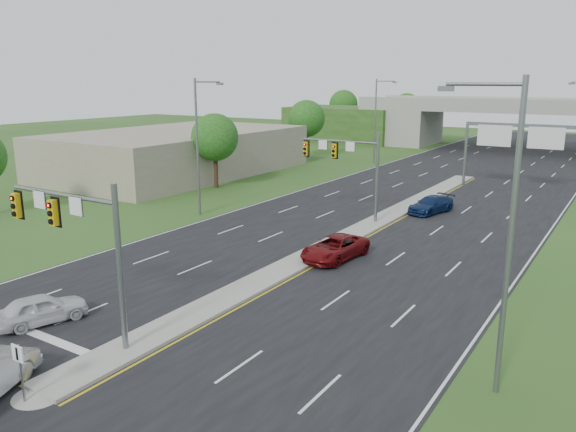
% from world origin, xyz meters
% --- Properties ---
extents(ground, '(240.00, 240.00, 0.00)m').
position_xyz_m(ground, '(0.00, 0.00, 0.00)').
color(ground, '#29491A').
rests_on(ground, ground).
extents(road, '(24.00, 160.00, 0.02)m').
position_xyz_m(road, '(0.00, 35.00, 0.01)').
color(road, black).
rests_on(road, ground).
extents(median, '(2.00, 54.00, 0.16)m').
position_xyz_m(median, '(0.00, 23.00, 0.10)').
color(median, gray).
rests_on(median, road).
extents(median_nose, '(2.00, 2.00, 0.16)m').
position_xyz_m(median_nose, '(0.00, -4.00, 0.10)').
color(median_nose, gray).
rests_on(median_nose, road).
extents(lane_markings, '(23.72, 160.00, 0.01)m').
position_xyz_m(lane_markings, '(-0.60, 28.91, 0.02)').
color(lane_markings, gold).
rests_on(lane_markings, road).
extents(signal_mast_near, '(6.62, 0.60, 7.00)m').
position_xyz_m(signal_mast_near, '(-2.26, -0.07, 4.73)').
color(signal_mast_near, slate).
rests_on(signal_mast_near, ground).
extents(signal_mast_far, '(6.62, 0.60, 7.00)m').
position_xyz_m(signal_mast_far, '(-2.26, 24.93, 4.73)').
color(signal_mast_far, slate).
rests_on(signal_mast_far, ground).
extents(keep_right_sign, '(0.60, 0.13, 2.20)m').
position_xyz_m(keep_right_sign, '(0.00, -4.53, 1.52)').
color(keep_right_sign, slate).
rests_on(keep_right_sign, ground).
extents(sign_gantry, '(11.58, 0.44, 6.67)m').
position_xyz_m(sign_gantry, '(6.68, 44.92, 5.24)').
color(sign_gantry, slate).
rests_on(sign_gantry, ground).
extents(overpass, '(80.00, 14.00, 8.10)m').
position_xyz_m(overpass, '(0.00, 80.00, 3.55)').
color(overpass, gray).
rests_on(overpass, ground).
extents(lightpole_l_mid, '(2.85, 0.25, 11.00)m').
position_xyz_m(lightpole_l_mid, '(-13.30, 20.00, 6.10)').
color(lightpole_l_mid, slate).
rests_on(lightpole_l_mid, ground).
extents(lightpole_l_far, '(2.85, 0.25, 11.00)m').
position_xyz_m(lightpole_l_far, '(-13.30, 55.00, 6.10)').
color(lightpole_l_far, slate).
rests_on(lightpole_l_far, ground).
extents(lightpole_r_near, '(2.85, 0.25, 11.00)m').
position_xyz_m(lightpole_r_near, '(13.30, 5.00, 6.10)').
color(lightpole_r_near, slate).
rests_on(lightpole_r_near, ground).
extents(tree_l_near, '(4.80, 4.80, 7.60)m').
position_xyz_m(tree_l_near, '(-20.00, 30.00, 5.18)').
color(tree_l_near, '#382316').
rests_on(tree_l_near, ground).
extents(tree_l_mid, '(5.20, 5.20, 8.12)m').
position_xyz_m(tree_l_mid, '(-24.00, 55.00, 5.51)').
color(tree_l_mid, '#382316').
rests_on(tree_l_mid, ground).
extents(tree_back_a, '(6.00, 6.00, 8.85)m').
position_xyz_m(tree_back_a, '(-38.00, 94.00, 5.84)').
color(tree_back_a, '#382316').
rests_on(tree_back_a, ground).
extents(tree_back_b, '(5.60, 5.60, 8.32)m').
position_xyz_m(tree_back_b, '(-24.00, 94.00, 5.51)').
color(tree_back_b, '#382316').
rests_on(tree_back_b, ground).
extents(commercial_building, '(18.00, 30.00, 5.00)m').
position_xyz_m(commercial_building, '(-30.00, 35.00, 2.50)').
color(commercial_building, gray).
rests_on(commercial_building, ground).
extents(car_white, '(2.81, 4.33, 1.37)m').
position_xyz_m(car_white, '(-5.37, -0.13, 0.71)').
color(car_white, silver).
rests_on(car_white, road).
extents(car_far_a, '(2.86, 5.35, 1.43)m').
position_xyz_m(car_far_a, '(1.50, 15.43, 0.73)').
color(car_far_a, '#63090C').
rests_on(car_far_a, road).
extents(car_far_b, '(3.14, 5.10, 1.38)m').
position_xyz_m(car_far_b, '(2.45, 30.79, 0.71)').
color(car_far_b, '#0B1C45').
rests_on(car_far_b, road).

